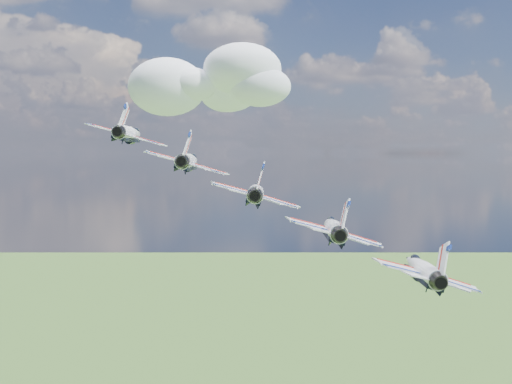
{
  "coord_description": "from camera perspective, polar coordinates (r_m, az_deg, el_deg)",
  "views": [
    {
      "loc": [
        -7.3,
        -71.78,
        154.34
      ],
      "look_at": [
        9.29,
        2.32,
        149.77
      ],
      "focal_mm": 45.0,
      "sensor_mm": 36.0,
      "label": 1
    }
  ],
  "objects": [
    {
      "name": "jet_1",
      "position": [
        81.74,
        -5.99,
        2.77
      ],
      "size": [
        14.2,
        17.18,
        7.07
      ],
      "primitive_type": null,
      "rotation": [
        0.0,
        0.27,
        -0.24
      ],
      "color": "white"
    },
    {
      "name": "jet_0",
      "position": [
        88.34,
        -11.16,
        5.12
      ],
      "size": [
        14.2,
        17.18,
        7.07
      ],
      "primitive_type": null,
      "rotation": [
        0.0,
        0.27,
        -0.24
      ],
      "color": "silver"
    },
    {
      "name": "jet_4",
      "position": [
        68.45,
        14.51,
        -6.62
      ],
      "size": [
        14.2,
        17.18,
        7.07
      ],
      "primitive_type": null,
      "rotation": [
        0.0,
        0.27,
        -0.24
      ],
      "color": "white"
    },
    {
      "name": "jet_2",
      "position": [
        76.08,
        0.0,
        0.0
      ],
      "size": [
        14.2,
        17.18,
        7.07
      ],
      "primitive_type": null,
      "rotation": [
        0.0,
        0.27,
        -0.24
      ],
      "color": "silver"
    },
    {
      "name": "cloud_far",
      "position": [
        260.5,
        -4.05,
        9.62
      ],
      "size": [
        61.75,
        48.52,
        24.26
      ],
      "primitive_type": "ellipsoid",
      "color": "white"
    },
    {
      "name": "jet_3",
      "position": [
        71.57,
        6.85,
        -3.16
      ],
      "size": [
        14.2,
        17.18,
        7.07
      ],
      "primitive_type": null,
      "rotation": [
        0.0,
        0.27,
        -0.24
      ],
      "color": "white"
    }
  ]
}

